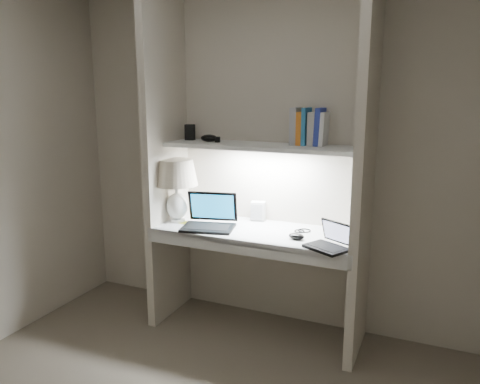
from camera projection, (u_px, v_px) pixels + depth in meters
The scene contains 17 objects.
back_wall at pixel (270, 157), 3.46m from camera, with size 3.20×0.01×2.50m, color beige.
alcove_panel_left at pixel (166, 157), 3.50m from camera, with size 0.06×0.55×2.50m, color beige.
alcove_panel_right at pixel (365, 169), 2.93m from camera, with size 0.06×0.55×2.50m, color beige.
desk at pixel (256, 232), 3.32m from camera, with size 1.40×0.55×0.04m, color white.
desk_apron at pixel (242, 247), 3.09m from camera, with size 1.46×0.03×0.10m, color silver.
shelf at pixel (262, 147), 3.28m from camera, with size 1.40×0.36×0.03m, color silver.
strip_light at pixel (262, 150), 3.28m from camera, with size 0.60×0.04×0.01m, color white.
table_lamp at pixel (176, 180), 3.46m from camera, with size 0.32×0.32×0.47m.
laptop_main at pixel (210, 219), 3.37m from camera, with size 0.42×0.39×0.24m.
laptop_netbook at pixel (330, 242), 2.91m from camera, with size 0.33×0.31×0.16m.
speaker at pixel (258, 211), 3.53m from camera, with size 0.11×0.07×0.15m, color silver.
mouse at pixel (296, 236), 3.10m from camera, with size 0.11×0.07×0.04m, color black.
cable_coil at pixel (304, 231), 3.27m from camera, with size 0.09×0.09×0.01m, color black.
sticky_note at pixel (186, 223), 3.48m from camera, with size 0.08×0.08×0.00m, color yellow.
book_row at pixel (309, 127), 3.22m from camera, with size 0.24×0.17×0.26m.
shelf_box at pixel (190, 132), 3.56m from camera, with size 0.07×0.05×0.12m, color black.
shelf_gadget at pixel (209, 138), 3.43m from camera, with size 0.13×0.09×0.05m, color black.
Camera 1 is at (1.17, -1.74, 1.73)m, focal length 35.00 mm.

